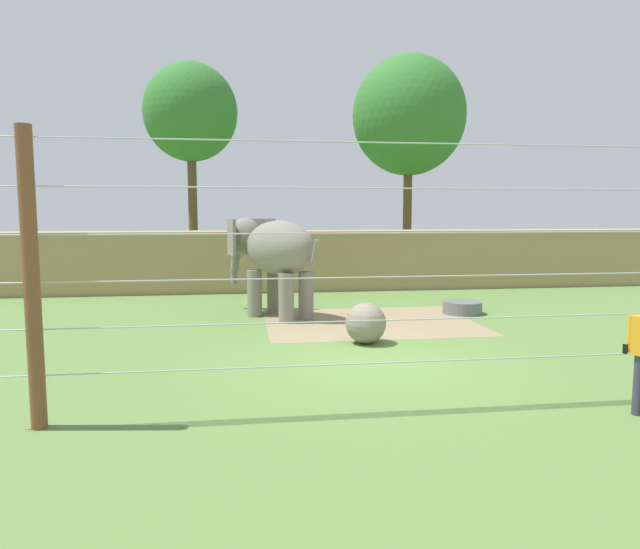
# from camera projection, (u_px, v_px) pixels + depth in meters

# --- Properties ---
(ground_plane) EXTENTS (120.00, 120.00, 0.00)m
(ground_plane) POSITION_uv_depth(u_px,v_px,m) (375.00, 362.00, 11.15)
(ground_plane) COLOR #5B7F3D
(dirt_patch) EXTENTS (5.48, 4.36, 0.01)m
(dirt_patch) POSITION_uv_depth(u_px,v_px,m) (370.00, 322.00, 15.18)
(dirt_patch) COLOR #937F5B
(dirt_patch) RESTS_ON ground
(embankment_wall) EXTENTS (36.00, 1.80, 2.19)m
(embankment_wall) POSITION_uv_depth(u_px,v_px,m) (309.00, 260.00, 21.55)
(embankment_wall) COLOR tan
(embankment_wall) RESTS_ON ground
(elephant) EXTENTS (2.83, 3.23, 2.72)m
(elephant) POSITION_uv_depth(u_px,v_px,m) (273.00, 252.00, 15.81)
(elephant) COLOR gray
(elephant) RESTS_ON ground
(enrichment_ball) EXTENTS (0.91, 0.91, 0.91)m
(enrichment_ball) POSITION_uv_depth(u_px,v_px,m) (366.00, 323.00, 12.68)
(enrichment_ball) COLOR gray
(enrichment_ball) RESTS_ON ground
(cable_fence) EXTENTS (11.56, 0.21, 4.02)m
(cable_fence) POSITION_uv_depth(u_px,v_px,m) (420.00, 273.00, 8.25)
(cable_fence) COLOR brown
(cable_fence) RESTS_ON ground
(water_tub) EXTENTS (1.10, 1.10, 0.35)m
(water_tub) POSITION_uv_depth(u_px,v_px,m) (462.00, 307.00, 16.41)
(water_tub) COLOR slate
(water_tub) RESTS_ON ground
(tree_far_left) EXTENTS (4.53, 4.53, 10.10)m
(tree_far_left) POSITION_uv_depth(u_px,v_px,m) (191.00, 113.00, 27.95)
(tree_far_left) COLOR brown
(tree_far_left) RESTS_ON ground
(tree_left_of_centre) EXTENTS (5.62, 5.62, 10.60)m
(tree_left_of_centre) POSITION_uv_depth(u_px,v_px,m) (409.00, 116.00, 28.60)
(tree_left_of_centre) COLOR brown
(tree_left_of_centre) RESTS_ON ground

